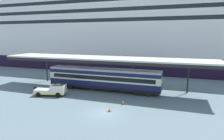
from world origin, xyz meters
name	(u,v)px	position (x,y,z in m)	size (l,w,h in m)	color
ground_plane	(103,113)	(0.00, 0.00, 0.00)	(400.00, 400.00, 0.00)	slate
cruise_ship	(126,30)	(-7.57, 40.48, 11.98)	(124.67, 27.56, 34.20)	black
platform_canopy	(104,59)	(-3.89, 10.63, 5.86)	(39.11, 6.25, 6.09)	silver
train_carriage	(103,78)	(-3.89, 10.22, 2.30)	(20.91, 2.81, 4.11)	black
service_truck	(53,90)	(-10.81, 4.59, 0.99)	(5.54, 3.29, 2.02)	silver
traffic_cone_near	(109,109)	(0.59, 0.84, 0.34)	(0.36, 0.36, 0.69)	black
traffic_cone_mid	(123,102)	(1.59, 4.04, 0.34)	(0.36, 0.36, 0.69)	black
quay_bollard	(35,89)	(-15.41, 5.55, 0.52)	(0.48, 0.48, 0.96)	black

